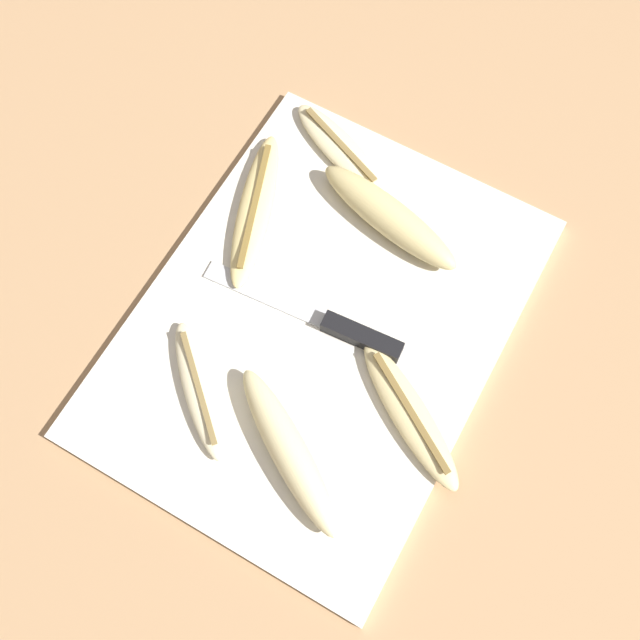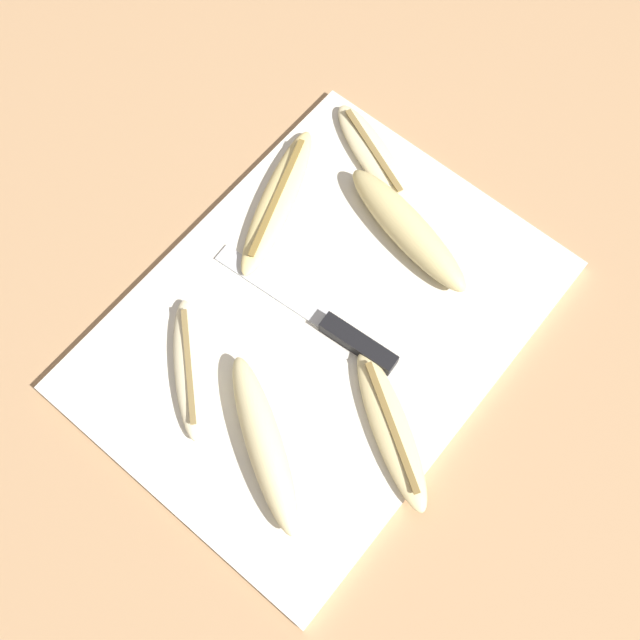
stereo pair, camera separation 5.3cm
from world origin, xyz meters
name	(u,v)px [view 2 (the right image)]	position (x,y,z in m)	size (l,w,h in m)	color
ground_plane	(320,327)	(0.00, 0.00, 0.00)	(4.00, 4.00, 0.00)	tan
cutting_board	(320,325)	(0.00, 0.00, 0.01)	(0.51, 0.38, 0.01)	silver
knife	(338,330)	(0.00, -0.02, 0.02)	(0.04, 0.24, 0.02)	black
banana_soft_right	(264,443)	(-0.14, -0.04, 0.03)	(0.13, 0.18, 0.04)	beige
banana_cream_curved	(373,154)	(0.21, 0.09, 0.02)	(0.10, 0.16, 0.02)	beige
banana_mellow_near	(391,429)	(-0.05, -0.13, 0.02)	(0.13, 0.17, 0.02)	beige
banana_golden_short	(278,201)	(0.08, 0.13, 0.02)	(0.21, 0.11, 0.02)	#EDD689
banana_bright_far	(190,368)	(-0.13, 0.07, 0.02)	(0.13, 0.14, 0.02)	beige
banana_spotted_left	(408,229)	(0.15, -0.01, 0.03)	(0.08, 0.20, 0.04)	#DBC684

